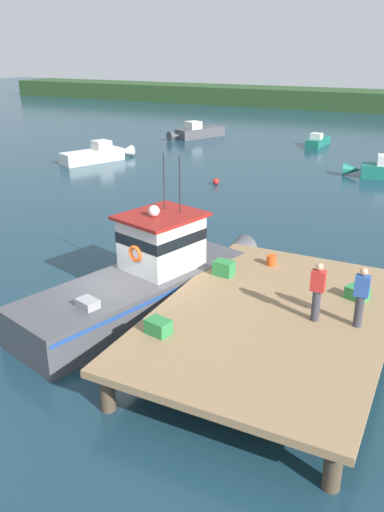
{
  "coord_description": "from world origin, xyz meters",
  "views": [
    {
      "loc": [
        8.44,
        -12.13,
        7.93
      ],
      "look_at": [
        1.2,
        2.26,
        1.4
      ],
      "focal_mm": 36.5,
      "sensor_mm": 36.0,
      "label": 1
    }
  ],
  "objects_px": {
    "moored_boat_far_right": "(317,141)",
    "main_fishing_boat": "(148,278)",
    "moored_boat_mid_harbor": "(97,154)",
    "mooring_buoy_inshore": "(216,181)",
    "moored_boat_far_left": "(197,132)",
    "crate_stack_mid_dock": "(224,268)",
    "crate_stack_near_edge": "(158,327)",
    "deckhand_by_the_boat": "(317,291)",
    "bait_bucket": "(271,260)",
    "deckhand_further_back": "(361,296)",
    "crate_single_by_cleat": "(357,293)"
  },
  "relations": [
    {
      "from": "moored_boat_far_left",
      "to": "mooring_buoy_inshore",
      "type": "distance_m",
      "value": 17.5
    },
    {
      "from": "moored_boat_mid_harbor",
      "to": "crate_single_by_cleat",
      "type": "bearing_deg",
      "value": -38.15
    },
    {
      "from": "deckhand_by_the_boat",
      "to": "mooring_buoy_inshore",
      "type": "xyz_separation_m",
      "value": [
        -10.19,
        16.35,
        -1.87
      ]
    },
    {
      "from": "moored_boat_mid_harbor",
      "to": "moored_boat_far_left",
      "type": "bearing_deg",
      "value": 81.68
    },
    {
      "from": "moored_boat_mid_harbor",
      "to": "moored_boat_far_right",
      "type": "bearing_deg",
      "value": 46.49
    },
    {
      "from": "moored_boat_far_left",
      "to": "moored_boat_mid_harbor",
      "type": "bearing_deg",
      "value": -98.32
    },
    {
      "from": "deckhand_further_back",
      "to": "bait_bucket",
      "type": "bearing_deg",
      "value": 138.96
    },
    {
      "from": "crate_stack_near_edge",
      "to": "moored_boat_far_right",
      "type": "height_order",
      "value": "crate_stack_near_edge"
    },
    {
      "from": "crate_stack_near_edge",
      "to": "mooring_buoy_inshore",
      "type": "xyz_separation_m",
      "value": [
        -6.86,
        18.8,
        -1.2
      ]
    },
    {
      "from": "crate_stack_mid_dock",
      "to": "deckhand_by_the_boat",
      "type": "xyz_separation_m",
      "value": [
        3.31,
        -1.61,
        0.63
      ]
    },
    {
      "from": "bait_bucket",
      "to": "main_fishing_boat",
      "type": "bearing_deg",
      "value": -144.38
    },
    {
      "from": "main_fishing_boat",
      "to": "mooring_buoy_inshore",
      "type": "bearing_deg",
      "value": 106.54
    },
    {
      "from": "bait_bucket",
      "to": "moored_boat_far_right",
      "type": "height_order",
      "value": "bait_bucket"
    },
    {
      "from": "moored_boat_far_right",
      "to": "deckhand_further_back",
      "type": "bearing_deg",
      "value": -74.31
    },
    {
      "from": "moored_boat_far_left",
      "to": "crate_stack_mid_dock",
      "type": "bearing_deg",
      "value": -62.33
    },
    {
      "from": "deckhand_further_back",
      "to": "moored_boat_mid_harbor",
      "type": "relative_size",
      "value": 0.28
    },
    {
      "from": "crate_single_by_cleat",
      "to": "mooring_buoy_inshore",
      "type": "xyz_separation_m",
      "value": [
        -10.96,
        14.58,
        -1.19
      ]
    },
    {
      "from": "bait_bucket",
      "to": "moored_boat_far_right",
      "type": "distance_m",
      "value": 29.83
    },
    {
      "from": "crate_stack_near_edge",
      "to": "moored_boat_far_left",
      "type": "xyz_separation_m",
      "value": [
        -15.64,
        33.94,
        -0.87
      ]
    },
    {
      "from": "crate_stack_near_edge",
      "to": "mooring_buoy_inshore",
      "type": "height_order",
      "value": "crate_stack_near_edge"
    },
    {
      "from": "crate_stack_mid_dock",
      "to": "deckhand_by_the_boat",
      "type": "height_order",
      "value": "deckhand_by_the_boat"
    },
    {
      "from": "crate_stack_mid_dock",
      "to": "moored_boat_mid_harbor",
      "type": "relative_size",
      "value": 0.1
    },
    {
      "from": "crate_single_by_cleat",
      "to": "moored_boat_far_right",
      "type": "height_order",
      "value": "crate_single_by_cleat"
    },
    {
      "from": "main_fishing_boat",
      "to": "bait_bucket",
      "type": "distance_m",
      "value": 4.1
    },
    {
      "from": "moored_boat_far_right",
      "to": "moored_boat_far_left",
      "type": "bearing_deg",
      "value": -175.75
    },
    {
      "from": "moored_boat_mid_harbor",
      "to": "bait_bucket",
      "type": "bearing_deg",
      "value": -40.12
    },
    {
      "from": "crate_single_by_cleat",
      "to": "moored_boat_mid_harbor",
      "type": "xyz_separation_m",
      "value": [
        -21.61,
        16.97,
        -0.87
      ]
    },
    {
      "from": "deckhand_by_the_boat",
      "to": "mooring_buoy_inshore",
      "type": "bearing_deg",
      "value": 121.94
    },
    {
      "from": "crate_stack_near_edge",
      "to": "deckhand_by_the_boat",
      "type": "height_order",
      "value": "deckhand_by_the_boat"
    },
    {
      "from": "deckhand_further_back",
      "to": "moored_boat_far_right",
      "type": "distance_m",
      "value": 33.4
    },
    {
      "from": "main_fishing_boat",
      "to": "deckhand_by_the_boat",
      "type": "relative_size",
      "value": 6.09
    },
    {
      "from": "bait_bucket",
      "to": "crate_stack_near_edge",
      "type": "bearing_deg",
      "value": -101.45
    },
    {
      "from": "moored_boat_mid_harbor",
      "to": "mooring_buoy_inshore",
      "type": "xyz_separation_m",
      "value": [
        10.65,
        -2.39,
        -0.31
      ]
    },
    {
      "from": "moored_boat_mid_harbor",
      "to": "mooring_buoy_inshore",
      "type": "relative_size",
      "value": 15.01
    },
    {
      "from": "bait_bucket",
      "to": "moored_boat_far_left",
      "type": "bearing_deg",
      "value": 120.5
    },
    {
      "from": "deckhand_by_the_boat",
      "to": "moored_boat_far_left",
      "type": "xyz_separation_m",
      "value": [
        -18.98,
        31.49,
        -1.54
      ]
    },
    {
      "from": "mooring_buoy_inshore",
      "to": "deckhand_by_the_boat",
      "type": "bearing_deg",
      "value": -58.06
    },
    {
      "from": "crate_stack_mid_dock",
      "to": "mooring_buoy_inshore",
      "type": "distance_m",
      "value": 16.32
    },
    {
      "from": "main_fishing_boat",
      "to": "mooring_buoy_inshore",
      "type": "height_order",
      "value": "main_fishing_boat"
    },
    {
      "from": "main_fishing_boat",
      "to": "crate_stack_near_edge",
      "type": "bearing_deg",
      "value": -54.82
    },
    {
      "from": "moored_boat_mid_harbor",
      "to": "moored_boat_far_left",
      "type": "height_order",
      "value": "moored_boat_far_left"
    },
    {
      "from": "crate_stack_mid_dock",
      "to": "bait_bucket",
      "type": "height_order",
      "value": "crate_stack_mid_dock"
    },
    {
      "from": "moored_boat_mid_harbor",
      "to": "deckhand_further_back",
      "type": "bearing_deg",
      "value": -40.26
    },
    {
      "from": "moored_boat_mid_harbor",
      "to": "crate_stack_mid_dock",
      "type": "bearing_deg",
      "value": -44.33
    },
    {
      "from": "moored_boat_far_right",
      "to": "main_fishing_boat",
      "type": "bearing_deg",
      "value": -85.62
    },
    {
      "from": "crate_stack_near_edge",
      "to": "moored_boat_mid_harbor",
      "type": "relative_size",
      "value": 0.1
    },
    {
      "from": "bait_bucket",
      "to": "moored_boat_far_left",
      "type": "xyz_separation_m",
      "value": [
        -16.75,
        28.44,
        -0.85
      ]
    },
    {
      "from": "crate_single_by_cleat",
      "to": "deckhand_by_the_boat",
      "type": "distance_m",
      "value": 2.04
    },
    {
      "from": "crate_single_by_cleat",
      "to": "deckhand_further_back",
      "type": "relative_size",
      "value": 0.37
    },
    {
      "from": "crate_stack_mid_dock",
      "to": "mooring_buoy_inshore",
      "type": "xyz_separation_m",
      "value": [
        -6.89,
        14.74,
        -1.24
      ]
    }
  ]
}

